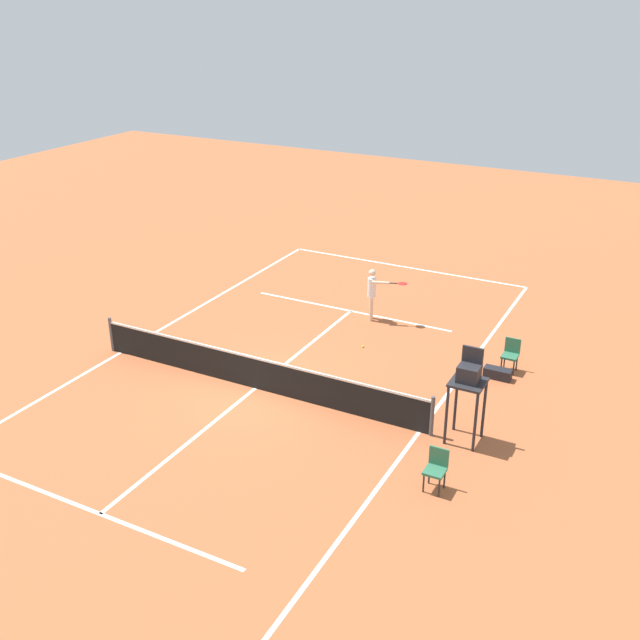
# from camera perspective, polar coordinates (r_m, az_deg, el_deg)

# --- Properties ---
(ground_plane) EXTENTS (60.00, 60.00, 0.00)m
(ground_plane) POSITION_cam_1_polar(r_m,az_deg,el_deg) (20.59, -4.93, -5.19)
(ground_plane) COLOR #AD5933
(court_lines) EXTENTS (9.59, 22.07, 0.01)m
(court_lines) POSITION_cam_1_polar(r_m,az_deg,el_deg) (20.59, -4.93, -5.19)
(court_lines) COLOR white
(court_lines) RESTS_ON ground
(tennis_net) EXTENTS (10.19, 0.10, 1.07)m
(tennis_net) POSITION_cam_1_polar(r_m,az_deg,el_deg) (20.35, -4.98, -3.97)
(tennis_net) COLOR #4C4C51
(tennis_net) RESTS_ON ground
(player_serving) EXTENTS (1.33, 0.57, 1.75)m
(player_serving) POSITION_cam_1_polar(r_m,az_deg,el_deg) (24.34, 4.08, 2.29)
(player_serving) COLOR beige
(player_serving) RESTS_ON ground
(tennis_ball) EXTENTS (0.07, 0.07, 0.07)m
(tennis_ball) POSITION_cam_1_polar(r_m,az_deg,el_deg) (22.80, 3.28, -2.01)
(tennis_ball) COLOR #CCE033
(tennis_ball) RESTS_ON ground
(umpire_chair) EXTENTS (0.80, 0.80, 2.41)m
(umpire_chair) POSITION_cam_1_polar(r_m,az_deg,el_deg) (17.85, 11.22, -4.58)
(umpire_chair) COLOR #232328
(umpire_chair) RESTS_ON ground
(courtside_chair_near) EXTENTS (0.44, 0.46, 0.95)m
(courtside_chair_near) POSITION_cam_1_polar(r_m,az_deg,el_deg) (16.64, 8.83, -11.02)
(courtside_chair_near) COLOR #262626
(courtside_chair_near) RESTS_ON ground
(courtside_chair_mid) EXTENTS (0.44, 0.46, 0.95)m
(courtside_chair_mid) POSITION_cam_1_polar(r_m,az_deg,el_deg) (21.88, 14.31, -2.48)
(courtside_chair_mid) COLOR #262626
(courtside_chair_mid) RESTS_ON ground
(equipment_bag) EXTENTS (0.76, 0.32, 0.30)m
(equipment_bag) POSITION_cam_1_polar(r_m,az_deg,el_deg) (21.53, 13.35, -3.97)
(equipment_bag) COLOR black
(equipment_bag) RESTS_ON ground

